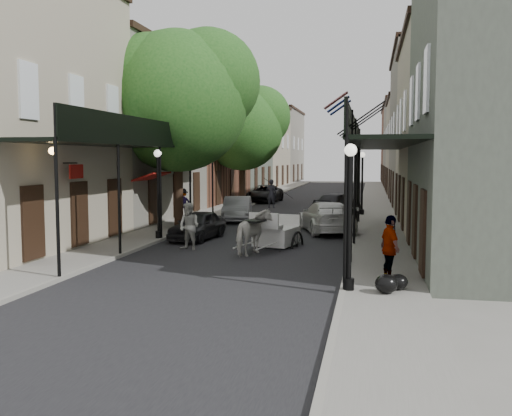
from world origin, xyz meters
The scene contains 24 objects.
ground centered at (0.00, 0.00, 0.00)m, with size 140.00×140.00×0.00m, color gray.
road centered at (0.00, 20.00, 0.01)m, with size 8.00×90.00×0.01m, color black.
sidewalk_left centered at (-5.00, 20.00, 0.06)m, with size 2.20×90.00×0.12m, color gray.
sidewalk_right centered at (5.00, 20.00, 0.06)m, with size 2.20×90.00×0.12m, color gray.
building_row_left centered at (-8.60, 30.00, 5.25)m, with size 5.00×80.00×10.50m, color #9D947E.
building_row_right centered at (8.60, 30.00, 5.25)m, with size 5.00×80.00×10.50m, color slate.
gallery_left centered at (-4.79, 6.98, 4.05)m, with size 2.20×18.05×4.88m.
gallery_right centered at (4.79, 6.98, 4.05)m, with size 2.20×18.05×4.88m.
tree_near centered at (-4.20, 10.18, 6.49)m, with size 7.31×6.80×9.63m.
tree_far centered at (-4.25, 24.18, 5.84)m, with size 6.45×6.00×8.61m.
lamppost_right_near centered at (4.10, -2.00, 2.05)m, with size 0.32×0.32×3.71m.
lamppost_left centered at (-4.10, 6.00, 2.05)m, with size 0.32×0.32×3.71m.
lamppost_right_far centered at (4.10, 18.00, 2.05)m, with size 0.32×0.32×3.71m.
horse centered at (0.52, 3.39, 0.80)m, with size 0.87×1.90×1.61m, color silver.
carriage centered at (1.08, 5.84, 1.05)m, with size 1.96×2.61×2.69m.
pedestrian_walking centered at (-2.09, 3.96, 0.90)m, with size 0.87×0.68×1.80m, color #A6A79D.
pedestrian_sidewalk_left centered at (-5.76, 14.07, 0.95)m, with size 1.07×0.61×1.65m, color gray.
pedestrian_sidewalk_right centered at (5.16, -0.68, 1.02)m, with size 1.06×0.44×1.81m, color gray.
car_left_near centered at (-2.60, 6.67, 0.62)m, with size 1.47×3.64×1.24m, color black.
car_left_mid centered at (-2.60, 14.00, 0.67)m, with size 1.43×4.10×1.35m, color #9D9CA1.
car_left_far centered at (-3.60, 27.73, 0.68)m, with size 2.25×4.88×1.36m, color black.
car_right_near centered at (2.60, 10.13, 0.72)m, with size 2.02×4.97×1.44m, color silver.
car_right_far centered at (2.60, 19.00, 0.70)m, with size 1.66×4.13×1.41m, color black.
trash_bags centered at (5.15, -2.03, 0.35)m, with size 0.83×0.98×0.48m.
Camera 1 is at (4.61, -16.48, 3.47)m, focal length 40.00 mm.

